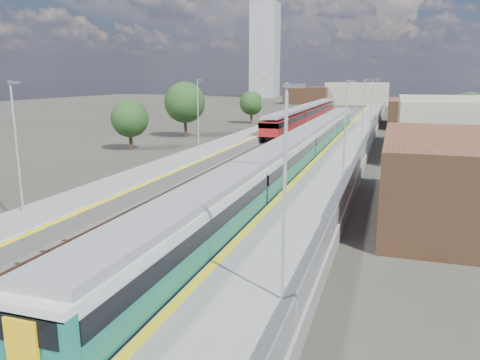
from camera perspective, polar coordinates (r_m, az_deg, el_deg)
The scene contains 12 objects.
ground at distance 64.31m, azimuth 9.08°, elevation 4.48°, with size 320.00×320.00×0.00m, color #47443A.
ballast_bed at distance 67.12m, azimuth 7.53°, elevation 4.88°, with size 10.50×155.00×0.06m, color #565451.
tracks at distance 68.64m, azimuth 8.28°, elevation 5.09°, with size 8.96×160.00×0.17m.
platform_right at distance 66.10m, azimuth 13.99°, elevation 4.95°, with size 4.70×155.00×8.52m.
platform_left at distance 68.61m, azimuth 1.93°, elevation 5.56°, with size 4.30×155.00×8.52m.
buildings at distance 154.12m, azimuth 7.81°, elevation 13.04°, with size 72.00×185.50×40.00m.
green_train at distance 46.82m, azimuth 7.58°, elevation 4.17°, with size 2.67×74.54×2.94m.
red_train at distance 89.13m, azimuth 8.16°, elevation 8.03°, with size 2.80×56.82×3.54m.
tree_a at distance 58.20m, azimuth -13.29°, elevation 7.27°, with size 4.47×4.47×6.05m.
tree_b at distance 69.70m, azimuth -6.73°, elevation 9.38°, with size 5.99×5.99×8.12m.
tree_c at distance 90.48m, azimuth 1.40°, elevation 9.34°, with size 4.54×4.54×6.15m.
tree_d at distance 78.60m, azimuth 26.12°, elevation 7.86°, with size 4.88×4.88×6.62m.
Camera 1 is at (9.90, -12.94, 8.68)m, focal length 35.00 mm.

